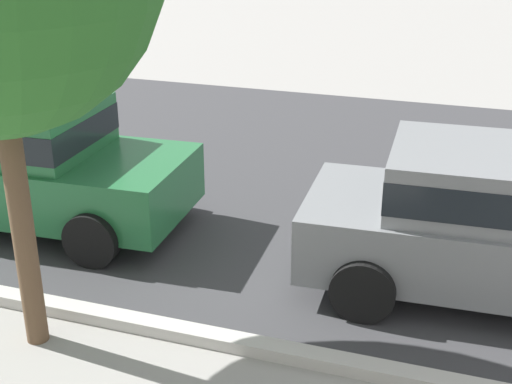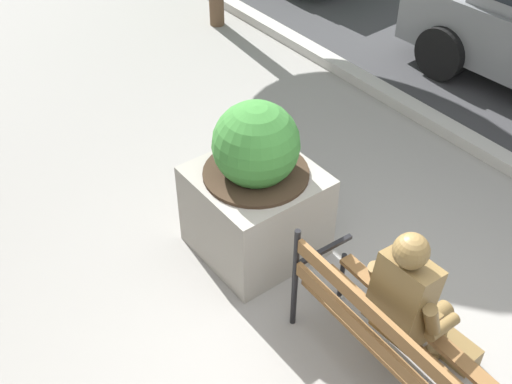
# 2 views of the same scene
# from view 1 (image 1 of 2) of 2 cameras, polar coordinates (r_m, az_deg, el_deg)

# --- Properties ---
(parked_car_green) EXTENTS (4.18, 2.07, 1.56)m
(parked_car_green) POSITION_cam_1_polar(r_m,az_deg,el_deg) (9.11, -18.74, 2.61)
(parked_car_green) COLOR #236638
(parked_car_green) RESTS_ON ground
(parked_car_grey) EXTENTS (4.18, 2.07, 1.56)m
(parked_car_grey) POSITION_cam_1_polar(r_m,az_deg,el_deg) (7.39, 19.74, -2.23)
(parked_car_grey) COLOR slate
(parked_car_grey) RESTS_ON ground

